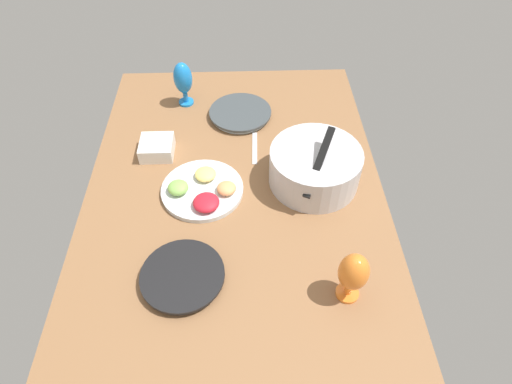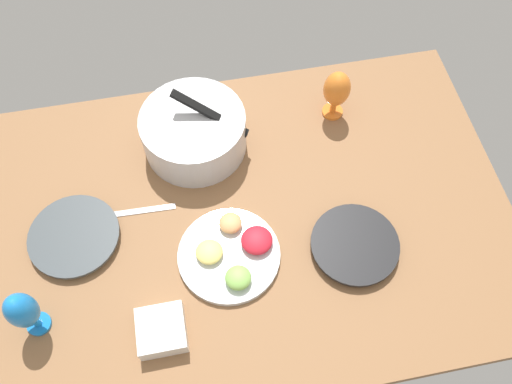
{
  "view_description": "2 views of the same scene",
  "coord_description": "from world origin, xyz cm",
  "px_view_note": "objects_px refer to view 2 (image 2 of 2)",
  "views": [
    {
      "loc": [
        97.02,
        3.85,
        110.73
      ],
      "look_at": [
        2.93,
        7.15,
        6.88
      ],
      "focal_mm": 30.08,
      "sensor_mm": 36.0,
      "label": 1
    },
    {
      "loc": [
        -7.65,
        -68.72,
        138.54
      ],
      "look_at": [
        6.33,
        3.82,
        6.88
      ],
      "focal_mm": 37.43,
      "sensor_mm": 36.0,
      "label": 2
    }
  ],
  "objects_px": {
    "dinner_plate_right": "(354,245)",
    "fruit_platter": "(232,253)",
    "dinner_plate_left": "(74,237)",
    "hurricane_glass_blue": "(23,311)",
    "square_bowl_white": "(161,330)",
    "mixing_bowl": "(194,131)",
    "hurricane_glass_orange": "(337,90)"
  },
  "relations": [
    {
      "from": "fruit_platter",
      "to": "hurricane_glass_orange",
      "type": "distance_m",
      "value": 0.6
    },
    {
      "from": "hurricane_glass_blue",
      "to": "fruit_platter",
      "type": "bearing_deg",
      "value": 10.37
    },
    {
      "from": "dinner_plate_left",
      "to": "dinner_plate_right",
      "type": "height_order",
      "value": "dinner_plate_right"
    },
    {
      "from": "dinner_plate_right",
      "to": "mixing_bowl",
      "type": "bearing_deg",
      "value": 131.99
    },
    {
      "from": "dinner_plate_left",
      "to": "dinner_plate_right",
      "type": "distance_m",
      "value": 0.79
    },
    {
      "from": "dinner_plate_left",
      "to": "dinner_plate_right",
      "type": "xyz_separation_m",
      "value": [
        0.77,
        -0.18,
        0.0
      ]
    },
    {
      "from": "dinner_plate_right",
      "to": "fruit_platter",
      "type": "distance_m",
      "value": 0.34
    },
    {
      "from": "dinner_plate_right",
      "to": "hurricane_glass_orange",
      "type": "xyz_separation_m",
      "value": [
        0.06,
        0.47,
        0.09
      ]
    },
    {
      "from": "fruit_platter",
      "to": "hurricane_glass_orange",
      "type": "bearing_deg",
      "value": 46.88
    },
    {
      "from": "dinner_plate_right",
      "to": "hurricane_glass_blue",
      "type": "xyz_separation_m",
      "value": [
        -0.87,
        -0.05,
        0.1
      ]
    },
    {
      "from": "mixing_bowl",
      "to": "hurricane_glass_blue",
      "type": "distance_m",
      "value": 0.68
    },
    {
      "from": "hurricane_glass_blue",
      "to": "mixing_bowl",
      "type": "bearing_deg",
      "value": 45.42
    },
    {
      "from": "mixing_bowl",
      "to": "hurricane_glass_orange",
      "type": "bearing_deg",
      "value": 5.31
    },
    {
      "from": "dinner_plate_right",
      "to": "mixing_bowl",
      "type": "relative_size",
      "value": 0.77
    },
    {
      "from": "fruit_platter",
      "to": "square_bowl_white",
      "type": "bearing_deg",
      "value": -139.54
    },
    {
      "from": "hurricane_glass_blue",
      "to": "square_bowl_white",
      "type": "bearing_deg",
      "value": -14.94
    },
    {
      "from": "dinner_plate_right",
      "to": "mixing_bowl",
      "type": "height_order",
      "value": "mixing_bowl"
    },
    {
      "from": "dinner_plate_right",
      "to": "fruit_platter",
      "type": "relative_size",
      "value": 0.87
    },
    {
      "from": "hurricane_glass_orange",
      "to": "dinner_plate_right",
      "type": "bearing_deg",
      "value": -97.65
    },
    {
      "from": "mixing_bowl",
      "to": "hurricane_glass_blue",
      "type": "relative_size",
      "value": 1.67
    },
    {
      "from": "square_bowl_white",
      "to": "fruit_platter",
      "type": "bearing_deg",
      "value": 40.46
    },
    {
      "from": "hurricane_glass_blue",
      "to": "square_bowl_white",
      "type": "relative_size",
      "value": 1.58
    },
    {
      "from": "dinner_plate_left",
      "to": "square_bowl_white",
      "type": "distance_m",
      "value": 0.38
    },
    {
      "from": "fruit_platter",
      "to": "mixing_bowl",
      "type": "bearing_deg",
      "value": 96.95
    },
    {
      "from": "dinner_plate_left",
      "to": "square_bowl_white",
      "type": "bearing_deg",
      "value": -55.57
    },
    {
      "from": "mixing_bowl",
      "to": "hurricane_glass_blue",
      "type": "height_order",
      "value": "mixing_bowl"
    },
    {
      "from": "fruit_platter",
      "to": "hurricane_glass_blue",
      "type": "distance_m",
      "value": 0.54
    },
    {
      "from": "fruit_platter",
      "to": "hurricane_glass_blue",
      "type": "height_order",
      "value": "hurricane_glass_blue"
    },
    {
      "from": "dinner_plate_right",
      "to": "mixing_bowl",
      "type": "xyz_separation_m",
      "value": [
        -0.39,
        0.43,
        0.06
      ]
    },
    {
      "from": "dinner_plate_left",
      "to": "hurricane_glass_orange",
      "type": "relative_size",
      "value": 1.42
    },
    {
      "from": "dinner_plate_right",
      "to": "fruit_platter",
      "type": "height_order",
      "value": "fruit_platter"
    },
    {
      "from": "mixing_bowl",
      "to": "fruit_platter",
      "type": "distance_m",
      "value": 0.4
    }
  ]
}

